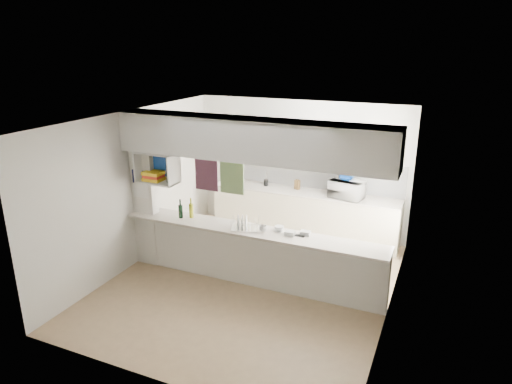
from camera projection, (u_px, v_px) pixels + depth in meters
The scene contains 16 objects.
floor at pixel (250, 283), 7.19m from camera, with size 4.80×4.80×0.00m, color #9B7C5A.
ceiling at pixel (249, 118), 6.38m from camera, with size 4.80×4.80×0.00m, color white.
wall_back at pixel (300, 167), 8.88m from camera, with size 4.20×4.20×0.00m, color silver.
wall_left at pixel (135, 189), 7.58m from camera, with size 4.80×4.80×0.00m, color silver.
wall_right at pixel (395, 227), 5.99m from camera, with size 4.80×4.80×0.00m, color silver.
servery_partition at pixel (239, 181), 6.74m from camera, with size 4.20×0.50×2.60m.
cubby_shelf at pixel (158, 169), 7.20m from camera, with size 0.65×0.35×0.50m.
kitchen_run at pixel (303, 195), 8.74m from camera, with size 3.60×0.63×2.24m.
microwave at pixel (347, 189), 8.26m from camera, with size 0.60×0.40×0.33m, color white.
bowl at pixel (346, 178), 8.22m from camera, with size 0.26×0.26×0.06m, color navy.
dish_rack at pixel (245, 223), 6.91m from camera, with size 0.49×0.43×0.22m.
cup at pixel (263, 228), 6.78m from camera, with size 0.12×0.12×0.09m, color white.
wine_bottles at pixel (186, 211), 7.33m from camera, with size 0.22×0.15×0.33m.
plastic_tubs at pixel (289, 231), 6.75m from camera, with size 0.55×0.22×0.07m.
utensil_jar at pixel (266, 183), 8.99m from camera, with size 0.09×0.09×0.13m, color black.
knife_block at pixel (297, 185), 8.77m from camera, with size 0.09×0.08×0.19m, color #4E361A.
Camera 1 is at (2.64, -5.82, 3.60)m, focal length 32.00 mm.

